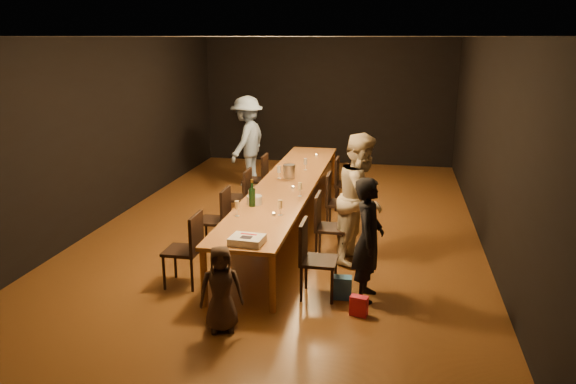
% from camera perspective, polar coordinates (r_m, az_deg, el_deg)
% --- Properties ---
extents(ground, '(10.00, 10.00, 0.00)m').
position_cam_1_polar(ground, '(9.17, -0.05, -3.59)').
color(ground, '#452711').
rests_on(ground, ground).
extents(room_shell, '(6.04, 10.04, 3.02)m').
position_cam_1_polar(room_shell, '(8.71, -0.05, 9.43)').
color(room_shell, black).
rests_on(room_shell, ground).
extents(table, '(0.90, 6.00, 0.75)m').
position_cam_1_polar(table, '(8.96, -0.05, 0.66)').
color(table, '#905C2A').
rests_on(table, ground).
extents(chair_right_0, '(0.42, 0.42, 0.93)m').
position_cam_1_polar(chair_right_0, '(6.65, 3.16, -6.89)').
color(chair_right_0, black).
rests_on(chair_right_0, ground).
extents(chair_right_1, '(0.42, 0.42, 0.93)m').
position_cam_1_polar(chair_right_1, '(7.77, 4.41, -3.57)').
color(chair_right_1, black).
rests_on(chair_right_1, ground).
extents(chair_right_2, '(0.42, 0.42, 0.93)m').
position_cam_1_polar(chair_right_2, '(8.91, 5.33, -1.09)').
color(chair_right_2, black).
rests_on(chair_right_2, ground).
extents(chair_right_3, '(0.42, 0.42, 0.93)m').
position_cam_1_polar(chair_right_3, '(10.06, 6.04, 0.83)').
color(chair_right_3, black).
rests_on(chair_right_3, ground).
extents(chair_left_0, '(0.42, 0.42, 0.93)m').
position_cam_1_polar(chair_left_0, '(7.07, -10.68, -5.77)').
color(chair_left_0, black).
rests_on(chair_left_0, ground).
extents(chair_left_1, '(0.42, 0.42, 0.93)m').
position_cam_1_polar(chair_left_1, '(8.13, -7.59, -2.80)').
color(chair_left_1, black).
rests_on(chair_left_1, ground).
extents(chair_left_2, '(0.42, 0.42, 0.93)m').
position_cam_1_polar(chair_left_2, '(9.22, -5.24, -0.51)').
color(chair_left_2, black).
rests_on(chair_left_2, ground).
extents(chair_left_3, '(0.42, 0.42, 0.93)m').
position_cam_1_polar(chair_left_3, '(10.34, -3.38, 1.29)').
color(chair_left_3, black).
rests_on(chair_left_3, ground).
extents(woman_birthday, '(0.38, 0.56, 1.47)m').
position_cam_1_polar(woman_birthday, '(6.57, 8.16, -4.78)').
color(woman_birthday, black).
rests_on(woman_birthday, ground).
extents(woman_tan, '(0.88, 1.01, 1.78)m').
position_cam_1_polar(woman_tan, '(7.65, 7.46, -0.63)').
color(woman_tan, beige).
rests_on(woman_tan, ground).
extents(man_blue, '(0.88, 1.29, 1.85)m').
position_cam_1_polar(man_blue, '(11.62, -4.17, 5.18)').
color(man_blue, '#7E9AC3').
rests_on(man_blue, ground).
extents(child, '(0.53, 0.44, 0.93)m').
position_cam_1_polar(child, '(5.96, -6.82, -9.72)').
color(child, '#3B2B21').
rests_on(child, ground).
extents(gift_bag_red, '(0.21, 0.15, 0.23)m').
position_cam_1_polar(gift_bag_red, '(6.40, 7.21, -11.41)').
color(gift_bag_red, red).
rests_on(gift_bag_red, ground).
extents(gift_bag_blue, '(0.22, 0.15, 0.27)m').
position_cam_1_polar(gift_bag_blue, '(6.76, 5.54, -9.63)').
color(gift_bag_blue, '#2663A8').
rests_on(gift_bag_blue, ground).
extents(birthday_cake, '(0.39, 0.32, 0.09)m').
position_cam_1_polar(birthday_cake, '(6.34, -4.18, -4.88)').
color(birthday_cake, white).
rests_on(birthday_cake, table).
extents(plate_stack, '(0.27, 0.27, 0.12)m').
position_cam_1_polar(plate_stack, '(7.79, -3.43, -0.82)').
color(plate_stack, silver).
rests_on(plate_stack, table).
extents(champagne_bottle, '(0.11, 0.11, 0.38)m').
position_cam_1_polar(champagne_bottle, '(7.67, -3.67, -0.09)').
color(champagne_bottle, black).
rests_on(champagne_bottle, table).
extents(ice_bucket, '(0.21, 0.21, 0.22)m').
position_cam_1_polar(ice_bucket, '(9.23, 0.12, 2.12)').
color(ice_bucket, '#BCBCC1').
rests_on(ice_bucket, table).
extents(wineglass_0, '(0.06, 0.06, 0.21)m').
position_cam_1_polar(wineglass_0, '(7.29, -5.20, -1.68)').
color(wineglass_0, beige).
rests_on(wineglass_0, table).
extents(wineglass_1, '(0.06, 0.06, 0.21)m').
position_cam_1_polar(wineglass_1, '(7.29, -0.80, -1.60)').
color(wineglass_1, beige).
rests_on(wineglass_1, table).
extents(wineglass_2, '(0.06, 0.06, 0.21)m').
position_cam_1_polar(wineglass_2, '(7.78, -3.82, -0.54)').
color(wineglass_2, silver).
rests_on(wineglass_2, table).
extents(wineglass_3, '(0.06, 0.06, 0.21)m').
position_cam_1_polar(wineglass_3, '(8.16, 1.22, 0.26)').
color(wineglass_3, beige).
rests_on(wineglass_3, table).
extents(wineglass_4, '(0.06, 0.06, 0.21)m').
position_cam_1_polar(wineglass_4, '(9.20, -0.92, 2.02)').
color(wineglass_4, silver).
rests_on(wineglass_4, table).
extents(wineglass_5, '(0.06, 0.06, 0.21)m').
position_cam_1_polar(wineglass_5, '(9.79, 1.78, 2.85)').
color(wineglass_5, silver).
rests_on(wineglass_5, table).
extents(tealight_near, '(0.05, 0.05, 0.03)m').
position_cam_1_polar(tealight_near, '(7.32, -1.47, -2.27)').
color(tealight_near, '#B2B7B2').
rests_on(tealight_near, table).
extents(tealight_mid, '(0.05, 0.05, 0.03)m').
position_cam_1_polar(tealight_mid, '(8.61, 0.51, 0.47)').
color(tealight_mid, '#B2B7B2').
rests_on(tealight_mid, table).
extents(tealight_far, '(0.05, 0.05, 0.03)m').
position_cam_1_polar(tealight_far, '(10.98, 2.89, 3.75)').
color(tealight_far, '#B2B7B2').
rests_on(tealight_far, table).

